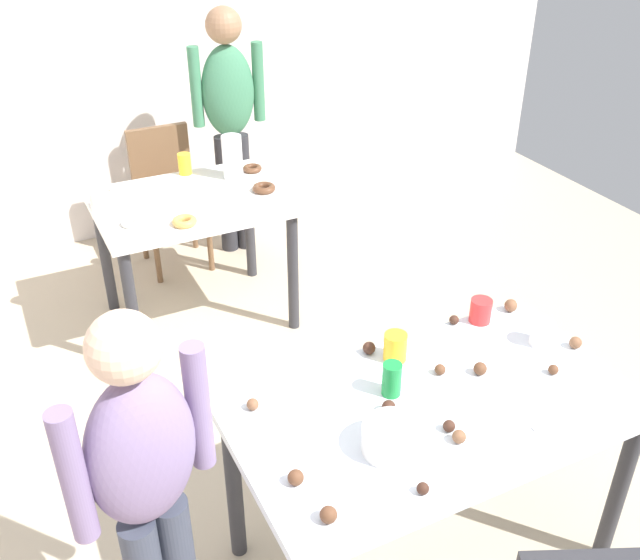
% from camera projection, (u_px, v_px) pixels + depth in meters
% --- Properties ---
extents(ground_plane, '(6.40, 6.40, 0.00)m').
position_uv_depth(ground_plane, '(390.00, 553.00, 2.77)').
color(ground_plane, tan).
extents(wall_back, '(6.40, 0.10, 2.60)m').
position_uv_depth(wall_back, '(139.00, 37.00, 4.55)').
color(wall_back, silver).
rests_on(wall_back, ground_plane).
extents(dining_table_near, '(1.35, 0.76, 0.75)m').
position_uv_depth(dining_table_near, '(432.00, 426.00, 2.44)').
color(dining_table_near, silver).
rests_on(dining_table_near, ground_plane).
extents(dining_table_far, '(1.00, 0.76, 0.75)m').
position_uv_depth(dining_table_far, '(192.00, 218.00, 3.83)').
color(dining_table_far, white).
rests_on(dining_table_far, ground_plane).
extents(chair_far_table, '(0.40, 0.40, 0.87)m').
position_uv_depth(chair_far_table, '(167.00, 189.00, 4.49)').
color(chair_far_table, brown).
rests_on(chair_far_table, ground_plane).
extents(person_girl_near, '(0.45, 0.29, 1.39)m').
position_uv_depth(person_girl_near, '(147.00, 484.00, 1.99)').
color(person_girl_near, '#383D4C').
rests_on(person_girl_near, ground_plane).
extents(person_adult_far, '(0.46, 0.25, 1.56)m').
position_uv_depth(person_adult_far, '(229.00, 112.00, 4.40)').
color(person_adult_far, '#28282D').
rests_on(person_adult_far, ground_plane).
extents(mixing_bowl, '(0.20, 0.20, 0.09)m').
position_uv_depth(mixing_bowl, '(394.00, 438.00, 2.19)').
color(mixing_bowl, white).
rests_on(mixing_bowl, dining_table_near).
extents(soda_can, '(0.07, 0.07, 0.12)m').
position_uv_depth(soda_can, '(391.00, 379.00, 2.40)').
color(soda_can, '#198438').
rests_on(soda_can, dining_table_near).
extents(fork_near, '(0.17, 0.02, 0.01)m').
position_uv_depth(fork_near, '(554.00, 421.00, 2.31)').
color(fork_near, silver).
rests_on(fork_near, dining_table_near).
extents(cup_near_0, '(0.09, 0.09, 0.09)m').
position_uv_depth(cup_near_0, '(542.00, 333.00, 2.65)').
color(cup_near_0, white).
rests_on(cup_near_0, dining_table_near).
extents(cup_near_1, '(0.08, 0.08, 0.10)m').
position_uv_depth(cup_near_1, '(481.00, 311.00, 2.78)').
color(cup_near_1, red).
rests_on(cup_near_1, dining_table_near).
extents(cup_near_2, '(0.08, 0.08, 0.11)m').
position_uv_depth(cup_near_2, '(395.00, 347.00, 2.57)').
color(cup_near_2, yellow).
rests_on(cup_near_2, dining_table_near).
extents(cake_ball_0, '(0.04, 0.04, 0.04)m').
position_uv_depth(cake_ball_0, '(553.00, 370.00, 2.52)').
color(cake_ball_0, brown).
rests_on(cake_ball_0, dining_table_near).
extents(cake_ball_1, '(0.04, 0.04, 0.04)m').
position_uv_depth(cake_ball_1, '(459.00, 437.00, 2.23)').
color(cake_ball_1, brown).
rests_on(cake_ball_1, dining_table_near).
extents(cake_ball_2, '(0.05, 0.05, 0.05)m').
position_uv_depth(cake_ball_2, '(328.00, 515.00, 1.96)').
color(cake_ball_2, brown).
rests_on(cake_ball_2, dining_table_near).
extents(cake_ball_3, '(0.04, 0.04, 0.04)m').
position_uv_depth(cake_ball_3, '(440.00, 369.00, 2.51)').
color(cake_ball_3, brown).
rests_on(cake_ball_3, dining_table_near).
extents(cake_ball_4, '(0.05, 0.05, 0.05)m').
position_uv_depth(cake_ball_4, '(369.00, 348.00, 2.62)').
color(cake_ball_4, '#3D2319').
rests_on(cake_ball_4, dining_table_near).
extents(cake_ball_5, '(0.04, 0.04, 0.04)m').
position_uv_depth(cake_ball_5, '(449.00, 426.00, 2.27)').
color(cake_ball_5, '#3D2319').
rests_on(cake_ball_5, dining_table_near).
extents(cake_ball_6, '(0.05, 0.05, 0.05)m').
position_uv_depth(cake_ball_6, '(511.00, 305.00, 2.85)').
color(cake_ball_6, brown).
rests_on(cake_ball_6, dining_table_near).
extents(cake_ball_7, '(0.04, 0.04, 0.04)m').
position_uv_depth(cake_ball_7, '(253.00, 404.00, 2.36)').
color(cake_ball_7, brown).
rests_on(cake_ball_7, dining_table_near).
extents(cake_ball_8, '(0.05, 0.05, 0.05)m').
position_uv_depth(cake_ball_8, '(575.00, 343.00, 2.64)').
color(cake_ball_8, brown).
rests_on(cake_ball_8, dining_table_near).
extents(cake_ball_9, '(0.04, 0.04, 0.04)m').
position_uv_depth(cake_ball_9, '(454.00, 320.00, 2.78)').
color(cake_ball_9, '#3D2319').
rests_on(cake_ball_9, dining_table_near).
extents(cake_ball_10, '(0.05, 0.05, 0.05)m').
position_uv_depth(cake_ball_10, '(480.00, 369.00, 2.51)').
color(cake_ball_10, brown).
rests_on(cake_ball_10, dining_table_near).
extents(cake_ball_11, '(0.05, 0.05, 0.05)m').
position_uv_depth(cake_ball_11, '(296.00, 478.00, 2.08)').
color(cake_ball_11, brown).
rests_on(cake_ball_11, dining_table_near).
extents(cake_ball_12, '(0.05, 0.05, 0.05)m').
position_uv_depth(cake_ball_12, '(389.00, 407.00, 2.34)').
color(cake_ball_12, '#3D2319').
rests_on(cake_ball_12, dining_table_near).
extents(cake_ball_13, '(0.04, 0.04, 0.04)m').
position_uv_depth(cake_ball_13, '(423.00, 488.00, 2.05)').
color(cake_ball_13, '#3D2319').
rests_on(cake_ball_13, dining_table_near).
extents(pitcher_far, '(0.11, 0.11, 0.24)m').
position_uv_depth(pitcher_far, '(232.00, 157.00, 3.95)').
color(pitcher_far, white).
rests_on(pitcher_far, dining_table_far).
extents(cup_far_0, '(0.09, 0.09, 0.10)m').
position_uv_depth(cup_far_0, '(98.00, 201.00, 3.64)').
color(cup_far_0, white).
rests_on(cup_far_0, dining_table_far).
extents(cup_far_1, '(0.07, 0.07, 0.12)m').
position_uv_depth(cup_far_1, '(185.00, 164.00, 4.03)').
color(cup_far_1, yellow).
rests_on(cup_far_1, dining_table_far).
extents(donut_far_0, '(0.14, 0.14, 0.04)m').
position_uv_depth(donut_far_0, '(105.00, 193.00, 3.79)').
color(donut_far_0, white).
rests_on(donut_far_0, dining_table_far).
extents(donut_far_1, '(0.12, 0.12, 0.04)m').
position_uv_depth(donut_far_1, '(185.00, 221.00, 3.51)').
color(donut_far_1, gold).
rests_on(donut_far_1, dining_table_far).
extents(donut_far_2, '(0.10, 0.10, 0.03)m').
position_uv_depth(donut_far_2, '(131.00, 222.00, 3.50)').
color(donut_far_2, white).
rests_on(donut_far_2, dining_table_far).
extents(donut_far_3, '(0.12, 0.12, 0.04)m').
position_uv_depth(donut_far_3, '(264.00, 188.00, 3.85)').
color(donut_far_3, brown).
rests_on(donut_far_3, dining_table_far).
extents(donut_far_4, '(0.11, 0.11, 0.03)m').
position_uv_depth(donut_far_4, '(252.00, 169.00, 4.09)').
color(donut_far_4, brown).
rests_on(donut_far_4, dining_table_far).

